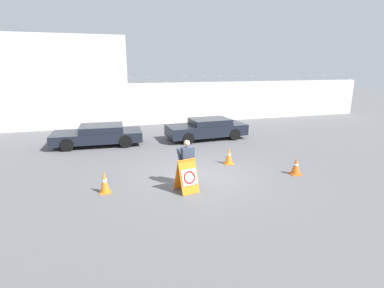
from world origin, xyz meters
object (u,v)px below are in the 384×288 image
security_guard (187,161)px  parked_car_rear_sedan (207,128)px  traffic_cone_far (296,166)px  traffic_cone_mid (104,182)px  parked_car_front_coupe (98,135)px  traffic_cone_near (229,156)px  barricade_sign (187,176)px

security_guard → parked_car_rear_sedan: security_guard is taller
parked_car_rear_sedan → traffic_cone_far: bearing=98.3°
traffic_cone_mid → traffic_cone_far: (7.22, -0.37, -0.04)m
parked_car_front_coupe → parked_car_rear_sedan: (6.06, -0.37, 0.04)m
traffic_cone_near → traffic_cone_mid: (-5.25, -1.61, 0.02)m
traffic_cone_near → traffic_cone_far: (1.98, -1.99, -0.02)m
barricade_sign → security_guard: size_ratio=0.68×
traffic_cone_mid → traffic_cone_far: bearing=-3.0°
traffic_cone_near → parked_car_front_coupe: 7.36m
barricade_sign → traffic_cone_mid: bearing=152.5°
traffic_cone_far → parked_car_rear_sedan: bearing=101.2°
parked_car_rear_sedan → barricade_sign: bearing=62.2°
barricade_sign → traffic_cone_far: (4.55, 0.33, -0.22)m
security_guard → traffic_cone_near: bearing=-154.9°
traffic_cone_mid → parked_car_front_coupe: (-0.14, 6.62, 0.19)m
traffic_cone_far → parked_car_front_coupe: size_ratio=0.15×
barricade_sign → parked_car_front_coupe: bearing=98.4°
traffic_cone_far → traffic_cone_near: bearing=134.9°
barricade_sign → parked_car_rear_sedan: (3.24, 6.96, 0.05)m
traffic_cone_far → parked_car_rear_sedan: (-1.31, 6.63, 0.27)m
traffic_cone_near → traffic_cone_mid: traffic_cone_mid is taller
security_guard → traffic_cone_mid: (-2.83, 0.16, -0.53)m
traffic_cone_mid → traffic_cone_far: size_ratio=1.11×
traffic_cone_near → parked_car_rear_sedan: 4.70m
security_guard → traffic_cone_mid: bearing=-14.4°
traffic_cone_far → parked_car_front_coupe: 10.16m
security_guard → parked_car_rear_sedan: (3.08, 6.42, -0.30)m
barricade_sign → traffic_cone_near: barricade_sign is taller
barricade_sign → traffic_cone_far: barricade_sign is taller
barricade_sign → traffic_cone_near: size_ratio=1.57×
traffic_cone_far → barricade_sign: bearing=-175.8°
traffic_cone_far → parked_car_front_coupe: bearing=136.5°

